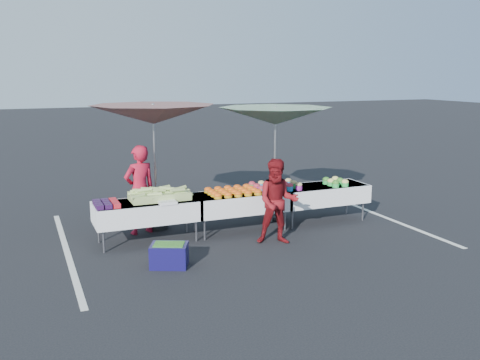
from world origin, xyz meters
name	(u,v)px	position (x,y,z in m)	size (l,w,h in m)	color
ground	(240,231)	(0.00, 0.00, 0.00)	(80.00, 80.00, 0.00)	black
stripe_left	(67,252)	(-3.20, 0.00, 0.00)	(0.10, 5.00, 0.00)	silver
stripe_right	(377,214)	(3.20, 0.00, 0.00)	(0.10, 5.00, 0.00)	silver
table_left	(147,211)	(-1.80, 0.00, 0.58)	(1.86, 0.81, 0.75)	white
table_center	(240,201)	(0.00, 0.00, 0.58)	(1.86, 0.81, 0.75)	white
table_right	(321,193)	(1.80, 0.00, 0.58)	(1.86, 0.81, 0.75)	white
berry_punnets	(106,204)	(-2.51, -0.06, 0.79)	(0.40, 0.54, 0.08)	black
corn_pile	(160,195)	(-1.54, 0.04, 0.84)	(1.16, 0.57, 0.26)	#97B25B
plastic_bags	(167,202)	(-1.50, -0.30, 0.78)	(0.30, 0.25, 0.05)	white
carrot_bowls	(233,191)	(-0.15, -0.01, 0.80)	(0.95, 0.69, 0.11)	#C78816
potato_cups	(275,186)	(0.75, 0.00, 0.83)	(0.94, 0.58, 0.16)	#2676B4
bean_baskets	(335,182)	(2.06, -0.10, 0.82)	(0.36, 0.50, 0.15)	green
vendor	(140,190)	(-1.79, 0.59, 0.84)	(0.61, 0.40, 1.68)	#B1142D
customer	(278,202)	(0.33, -0.95, 0.76)	(0.74, 0.58, 1.52)	maroon
umbrella_left	(153,115)	(-1.44, 0.80, 2.21)	(2.54, 2.54, 2.43)	black
umbrella_right	(275,117)	(1.00, 0.53, 2.12)	(3.02, 3.02, 2.34)	black
storage_bin	(169,255)	(-1.77, -1.36, 0.19)	(0.69, 0.61, 0.37)	#110D43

